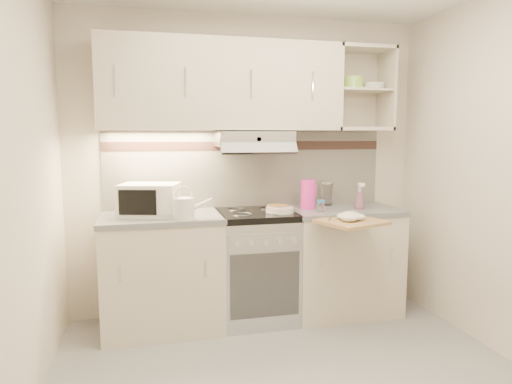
% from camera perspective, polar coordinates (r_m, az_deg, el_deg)
% --- Properties ---
extents(room_shell, '(3.04, 2.84, 2.52)m').
position_cam_1_polar(room_shell, '(2.92, 3.48, 9.38)').
color(room_shell, beige).
rests_on(room_shell, ground).
extents(base_cabinet_left, '(0.90, 0.60, 0.86)m').
position_cam_1_polar(base_cabinet_left, '(3.69, -11.58, -10.07)').
color(base_cabinet_left, beige).
rests_on(base_cabinet_left, ground).
extents(worktop_left, '(0.92, 0.62, 0.04)m').
position_cam_1_polar(worktop_left, '(3.58, -11.76, -3.18)').
color(worktop_left, slate).
rests_on(worktop_left, base_cabinet_left).
extents(base_cabinet_right, '(0.90, 0.60, 0.86)m').
position_cam_1_polar(base_cabinet_right, '(4.02, 10.58, -8.60)').
color(base_cabinet_right, beige).
rests_on(base_cabinet_right, ground).
extents(worktop_right, '(0.92, 0.62, 0.04)m').
position_cam_1_polar(worktop_right, '(3.92, 10.73, -2.26)').
color(worktop_right, slate).
rests_on(worktop_right, base_cabinet_right).
extents(electric_range, '(0.60, 0.60, 0.90)m').
position_cam_1_polar(electric_range, '(3.78, 0.01, -9.18)').
color(electric_range, '#B7B7BC').
rests_on(electric_range, ground).
extents(microwave, '(0.50, 0.42, 0.24)m').
position_cam_1_polar(microwave, '(3.59, -13.16, -0.91)').
color(microwave, silver).
rests_on(microwave, worktop_left).
extents(watering_can, '(0.29, 0.15, 0.25)m').
position_cam_1_polar(watering_can, '(3.36, -8.79, -1.93)').
color(watering_can, silver).
rests_on(watering_can, worktop_left).
extents(plate_stack, '(0.22, 0.22, 0.05)m').
position_cam_1_polar(plate_stack, '(3.62, 2.98, -2.25)').
color(plate_stack, silver).
rests_on(plate_stack, electric_range).
extents(bread_loaf, '(0.18, 0.18, 0.04)m').
position_cam_1_polar(bread_loaf, '(3.72, 2.71, -1.99)').
color(bread_loaf, tan).
rests_on(bread_loaf, electric_range).
extents(pink_pitcher, '(0.13, 0.12, 0.24)m').
position_cam_1_polar(pink_pitcher, '(3.83, 6.53, -0.25)').
color(pink_pitcher, '#EC2CA1').
rests_on(pink_pitcher, worktop_right).
extents(glass_jar, '(0.11, 0.11, 0.21)m').
position_cam_1_polar(glass_jar, '(4.05, 8.80, -0.14)').
color(glass_jar, white).
rests_on(glass_jar, worktop_right).
extents(spice_jar, '(0.06, 0.06, 0.09)m').
position_cam_1_polar(spice_jar, '(3.69, 8.12, -1.73)').
color(spice_jar, white).
rests_on(spice_jar, worktop_right).
extents(spray_bottle, '(0.09, 0.09, 0.23)m').
position_cam_1_polar(spray_bottle, '(3.90, 12.81, -0.73)').
color(spray_bottle, pink).
rests_on(spray_bottle, worktop_right).
extents(cutting_board, '(0.54, 0.51, 0.02)m').
position_cam_1_polar(cutting_board, '(3.46, 11.86, -3.68)').
color(cutting_board, '#A58649').
rests_on(cutting_board, base_cabinet_right).
extents(dish_towel, '(0.26, 0.22, 0.07)m').
position_cam_1_polar(dish_towel, '(3.47, 12.07, -2.89)').
color(dish_towel, white).
rests_on(dish_towel, cutting_board).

